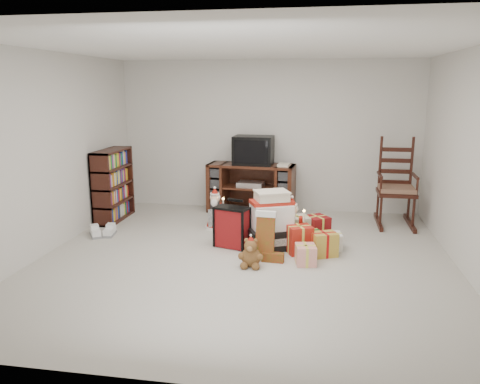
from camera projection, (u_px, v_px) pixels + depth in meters
name	position (u px, v px, depth m)	size (l,w,h in m)	color
room	(245.00, 158.00, 5.44)	(5.01, 5.01, 2.51)	beige
tv_stand	(251.00, 188.00, 7.79)	(1.46, 0.64, 0.81)	#4F2416
bookshelf	(113.00, 186.00, 7.33)	(0.30, 0.91, 1.11)	black
rocking_chair	(395.00, 194.00, 7.13)	(0.56, 0.91, 1.37)	black
gift_pile	(271.00, 224.00, 6.07)	(0.71, 0.63, 0.74)	black
red_suitcase	(232.00, 227.00, 6.09)	(0.46, 0.33, 0.63)	maroon
stocking	(265.00, 236.00, 5.63)	(0.29, 0.12, 0.62)	#0B6A11
teddy_bear	(251.00, 254.00, 5.45)	(0.23, 0.20, 0.34)	brown
santa_figurine	(291.00, 228.00, 6.12)	(0.33, 0.31, 0.67)	maroon
mrs_claus_figurine	(215.00, 213.00, 6.91)	(0.30, 0.29, 0.62)	maroon
sneaker_pair	(103.00, 232.00, 6.61)	(0.42, 0.32, 0.11)	white
gift_cluster	(314.00, 239.00, 6.06)	(0.81, 1.18, 0.28)	#A41F12
crt_television	(253.00, 150.00, 7.64)	(0.65, 0.49, 0.47)	black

